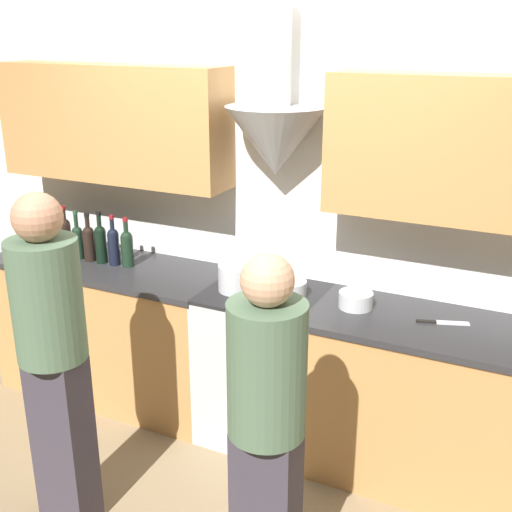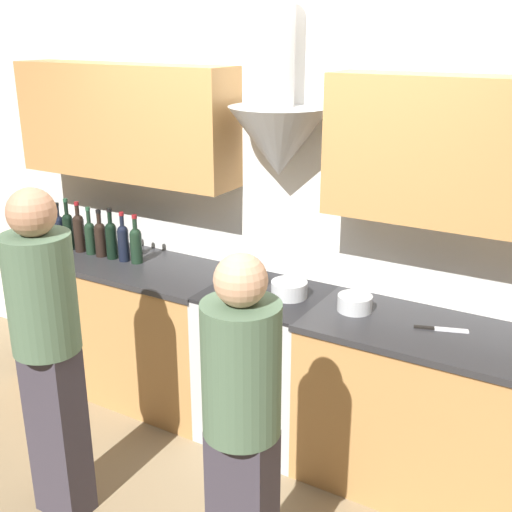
{
  "view_description": "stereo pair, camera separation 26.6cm",
  "coord_description": "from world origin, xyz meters",
  "px_view_note": "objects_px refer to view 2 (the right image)",
  "views": [
    {
      "loc": [
        1.42,
        -2.71,
        2.35
      ],
      "look_at": [
        0.0,
        0.24,
        1.18
      ],
      "focal_mm": 45.0,
      "sensor_mm": 36.0,
      "label": 1
    },
    {
      "loc": [
        1.66,
        -2.59,
        2.35
      ],
      "look_at": [
        0.0,
        0.24,
        1.18
      ],
      "focal_mm": 45.0,
      "sensor_mm": 36.0,
      "label": 2
    }
  ],
  "objects_px": {
    "wine_bottle_0": "(41,223)",
    "wine_bottle_7": "(111,238)",
    "wine_bottle_4": "(79,231)",
    "mixing_bowl": "(289,289)",
    "saucepan": "(355,303)",
    "wine_bottle_2": "(59,229)",
    "wine_bottle_9": "(136,243)",
    "person_foreground_right": "(242,427)",
    "wine_bottle_3": "(68,229)",
    "wine_bottle_6": "(100,237)",
    "stock_pot": "(240,277)",
    "wine_bottle_8": "(123,241)",
    "person_foreground_left": "(47,344)",
    "stove_range": "(265,364)",
    "wine_bottle_1": "(52,226)",
    "wine_bottle_5": "(90,236)"
  },
  "relations": [
    {
      "from": "wine_bottle_2",
      "to": "person_foreground_right",
      "type": "bearing_deg",
      "value": -27.54
    },
    {
      "from": "stove_range",
      "to": "wine_bottle_3",
      "type": "distance_m",
      "value": 1.63
    },
    {
      "from": "wine_bottle_2",
      "to": "stove_range",
      "type": "bearing_deg",
      "value": 0.55
    },
    {
      "from": "wine_bottle_3",
      "to": "stock_pot",
      "type": "distance_m",
      "value": 1.37
    },
    {
      "from": "stock_pot",
      "to": "wine_bottle_9",
      "type": "bearing_deg",
      "value": 176.7
    },
    {
      "from": "wine_bottle_1",
      "to": "wine_bottle_3",
      "type": "xyz_separation_m",
      "value": [
        0.18,
        -0.03,
        0.01
      ]
    },
    {
      "from": "wine_bottle_9",
      "to": "person_foreground_left",
      "type": "distance_m",
      "value": 1.18
    },
    {
      "from": "wine_bottle_3",
      "to": "saucepan",
      "type": "height_order",
      "value": "wine_bottle_3"
    },
    {
      "from": "wine_bottle_3",
      "to": "wine_bottle_6",
      "type": "xyz_separation_m",
      "value": [
        0.28,
        0.01,
        -0.01
      ]
    },
    {
      "from": "wine_bottle_8",
      "to": "wine_bottle_6",
      "type": "bearing_deg",
      "value": -177.91
    },
    {
      "from": "wine_bottle_7",
      "to": "wine_bottle_4",
      "type": "bearing_deg",
      "value": -179.19
    },
    {
      "from": "wine_bottle_8",
      "to": "person_foreground_right",
      "type": "distance_m",
      "value": 1.96
    },
    {
      "from": "wine_bottle_1",
      "to": "stock_pot",
      "type": "xyz_separation_m",
      "value": [
        1.55,
        -0.05,
        -0.06
      ]
    },
    {
      "from": "wine_bottle_8",
      "to": "stock_pot",
      "type": "height_order",
      "value": "wine_bottle_8"
    },
    {
      "from": "stove_range",
      "to": "wine_bottle_5",
      "type": "relative_size",
      "value": 2.92
    },
    {
      "from": "wine_bottle_2",
      "to": "person_foreground_right",
      "type": "height_order",
      "value": "person_foreground_right"
    },
    {
      "from": "wine_bottle_0",
      "to": "wine_bottle_6",
      "type": "height_order",
      "value": "wine_bottle_0"
    },
    {
      "from": "wine_bottle_4",
      "to": "stove_range",
      "type": "bearing_deg",
      "value": 0.39
    },
    {
      "from": "wine_bottle_4",
      "to": "stock_pot",
      "type": "distance_m",
      "value": 1.28
    },
    {
      "from": "stove_range",
      "to": "wine_bottle_4",
      "type": "bearing_deg",
      "value": -179.61
    },
    {
      "from": "wine_bottle_2",
      "to": "wine_bottle_6",
      "type": "bearing_deg",
      "value": 0.9
    },
    {
      "from": "wine_bottle_7",
      "to": "stock_pot",
      "type": "distance_m",
      "value": 1.0
    },
    {
      "from": "stove_range",
      "to": "wine_bottle_4",
      "type": "relative_size",
      "value": 2.73
    },
    {
      "from": "wine_bottle_4",
      "to": "wine_bottle_2",
      "type": "bearing_deg",
      "value": -178.24
    },
    {
      "from": "wine_bottle_9",
      "to": "person_foreground_right",
      "type": "xyz_separation_m",
      "value": [
        1.49,
        -1.15,
        -0.17
      ]
    },
    {
      "from": "wine_bottle_2",
      "to": "stock_pot",
      "type": "distance_m",
      "value": 1.46
    },
    {
      "from": "wine_bottle_0",
      "to": "wine_bottle_8",
      "type": "distance_m",
      "value": 0.75
    },
    {
      "from": "stove_range",
      "to": "saucepan",
      "type": "height_order",
      "value": "saucepan"
    },
    {
      "from": "wine_bottle_6",
      "to": "stock_pot",
      "type": "distance_m",
      "value": 1.09
    },
    {
      "from": "wine_bottle_1",
      "to": "wine_bottle_6",
      "type": "xyz_separation_m",
      "value": [
        0.47,
        -0.02,
        -0.0
      ]
    },
    {
      "from": "wine_bottle_7",
      "to": "wine_bottle_6",
      "type": "bearing_deg",
      "value": -177.66
    },
    {
      "from": "wine_bottle_9",
      "to": "stock_pot",
      "type": "height_order",
      "value": "wine_bottle_9"
    },
    {
      "from": "person_foreground_right",
      "to": "stove_range",
      "type": "bearing_deg",
      "value": 115.6
    },
    {
      "from": "wine_bottle_2",
      "to": "wine_bottle_3",
      "type": "height_order",
      "value": "wine_bottle_3"
    },
    {
      "from": "wine_bottle_6",
      "to": "wine_bottle_0",
      "type": "bearing_deg",
      "value": 178.9
    },
    {
      "from": "wine_bottle_4",
      "to": "wine_bottle_8",
      "type": "distance_m",
      "value": 0.38
    },
    {
      "from": "wine_bottle_4",
      "to": "stock_pot",
      "type": "xyz_separation_m",
      "value": [
        1.28,
        -0.03,
        -0.07
      ]
    },
    {
      "from": "wine_bottle_1",
      "to": "stove_range",
      "type": "bearing_deg",
      "value": -0.37
    },
    {
      "from": "wine_bottle_0",
      "to": "person_foreground_left",
      "type": "relative_size",
      "value": 0.21
    },
    {
      "from": "wine_bottle_7",
      "to": "wine_bottle_8",
      "type": "bearing_deg",
      "value": 1.86
    },
    {
      "from": "wine_bottle_7",
      "to": "person_foreground_right",
      "type": "bearing_deg",
      "value": -33.84
    },
    {
      "from": "wine_bottle_5",
      "to": "wine_bottle_8",
      "type": "bearing_deg",
      "value": 1.51
    },
    {
      "from": "wine_bottle_3",
      "to": "wine_bottle_4",
      "type": "distance_m",
      "value": 0.1
    },
    {
      "from": "wine_bottle_8",
      "to": "wine_bottle_4",
      "type": "bearing_deg",
      "value": -178.92
    },
    {
      "from": "mixing_bowl",
      "to": "saucepan",
      "type": "height_order",
      "value": "mixing_bowl"
    },
    {
      "from": "wine_bottle_0",
      "to": "wine_bottle_7",
      "type": "xyz_separation_m",
      "value": [
        0.65,
        -0.01,
        -0.0
      ]
    },
    {
      "from": "wine_bottle_2",
      "to": "stock_pot",
      "type": "relative_size",
      "value": 1.38
    },
    {
      "from": "wine_bottle_2",
      "to": "wine_bottle_1",
      "type": "bearing_deg",
      "value": 164.84
    },
    {
      "from": "stove_range",
      "to": "wine_bottle_9",
      "type": "relative_size",
      "value": 2.95
    },
    {
      "from": "wine_bottle_5",
      "to": "wine_bottle_7",
      "type": "height_order",
      "value": "wine_bottle_7"
    }
  ]
}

